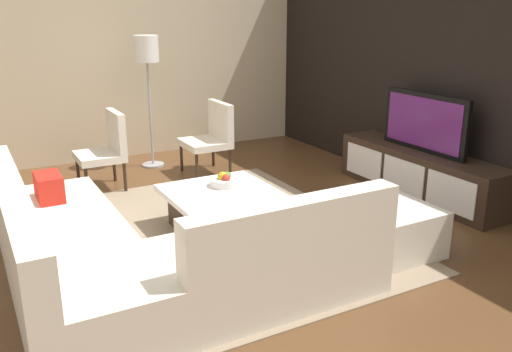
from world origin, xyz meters
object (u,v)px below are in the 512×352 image
television (424,122)px  accent_chair_near (107,146)px  ottoman (389,229)px  floor_lamp (147,58)px  sectional_couch (141,253)px  coffee_table (224,212)px  media_console (420,173)px  accent_chair_far (212,134)px  fruit_bowl (225,181)px

television → accent_chair_near: (-1.88, -2.88, -0.32)m
accent_chair_near → ottoman: 3.25m
floor_lamp → sectional_couch: bearing=-19.9°
coffee_table → floor_lamp: bearing=176.8°
media_console → floor_lamp: bearing=-139.3°
floor_lamp → accent_chair_far: floor_lamp is taller
floor_lamp → fruit_bowl: bearing=-0.9°
television → floor_lamp: size_ratio=0.69×
sectional_couch → accent_chair_far: accent_chair_far is taller
television → media_console: bearing=-90.0°
coffee_table → ottoman: 1.45m
media_console → ottoman: 1.58m
sectional_couch → ottoman: size_ratio=3.60×
sectional_couch → ottoman: sectional_couch is taller
ottoman → accent_chair_far: 2.83m
accent_chair_near → ottoman: accent_chair_near is taller
floor_lamp → television: bearing=40.7°
accent_chair_near → accent_chair_far: bearing=83.6°
accent_chair_near → television: bearing=51.1°
television → coffee_table: size_ratio=1.05×
television → fruit_bowl: (-0.28, -2.20, -0.38)m
television → sectional_couch: (0.53, -3.27, -0.53)m
fruit_bowl → accent_chair_far: size_ratio=0.32×
sectional_couch → floor_lamp: (-3.05, 1.10, 1.09)m
fruit_bowl → floor_lamp: bearing=179.1°
television → ottoman: 1.69m
television → accent_chair_near: 3.45m
sectional_couch → floor_lamp: floor_lamp is taller
fruit_bowl → accent_chair_far: accent_chair_far is taller
sectional_couch → fruit_bowl: 1.35m
media_console → accent_chair_near: bearing=-123.2°
coffee_table → accent_chair_far: 1.92m
accent_chair_near → accent_chair_far: same height
media_console → coffee_table: size_ratio=1.94×
accent_chair_near → fruit_bowl: size_ratio=3.11×
media_console → television: 0.56m
fruit_bowl → accent_chair_far: 1.70m
coffee_table → accent_chair_far: size_ratio=1.24×
media_console → coffee_table: bearing=-92.5°
sectional_couch → media_console: bearing=99.3°
accent_chair_near → coffee_table: bearing=12.3°
media_console → television: television is taller
media_console → floor_lamp: 3.50m
television → coffee_table: 2.38m
television → coffee_table: (-0.10, -2.30, -0.61)m
floor_lamp → fruit_bowl: floor_lamp is taller
television → coffee_table: television is taller
floor_lamp → fruit_bowl: size_ratio=5.87×
coffee_table → fruit_bowl: bearing=151.2°
media_console → accent_chair_near: 3.45m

